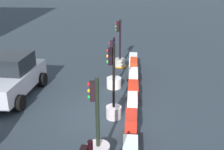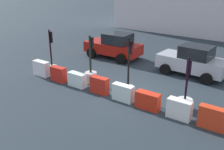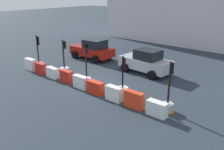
{
  "view_description": "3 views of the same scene",
  "coord_description": "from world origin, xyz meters",
  "px_view_note": "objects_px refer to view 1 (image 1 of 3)",
  "views": [
    {
      "loc": [
        -9.48,
        -0.94,
        5.35
      ],
      "look_at": [
        1.72,
        -0.06,
        1.04
      ],
      "focal_mm": 45.0,
      "sensor_mm": 36.0,
      "label": 1
    },
    {
      "loc": [
        6.21,
        -10.54,
        5.71
      ],
      "look_at": [
        -1.22,
        -0.07,
        0.76
      ],
      "focal_mm": 42.13,
      "sensor_mm": 36.0,
      "label": 2
    },
    {
      "loc": [
        11.04,
        -10.71,
        6.02
      ],
      "look_at": [
        1.31,
        0.67,
        0.74
      ],
      "focal_mm": 39.09,
      "sensor_mm": 36.0,
      "label": 3
    }
  ],
  "objects_px": {
    "construction_barrier_3": "(131,126)",
    "construction_barrier_8": "(133,61)",
    "construction_barrier_6": "(133,79)",
    "traffic_light_4": "(120,58)",
    "traffic_light_1": "(98,149)",
    "traffic_light_3": "(114,79)",
    "construction_barrier_4": "(132,107)",
    "traffic_light_2": "(113,103)",
    "construction_barrier_5": "(133,93)",
    "car_silver_hatchback": "(12,77)",
    "construction_barrier_7": "(134,68)"
  },
  "relations": [
    {
      "from": "construction_barrier_3",
      "to": "construction_barrier_8",
      "type": "relative_size",
      "value": 0.91
    },
    {
      "from": "construction_barrier_6",
      "to": "construction_barrier_8",
      "type": "distance_m",
      "value": 2.78
    },
    {
      "from": "traffic_light_4",
      "to": "construction_barrier_8",
      "type": "xyz_separation_m",
      "value": [
        -0.18,
        -0.77,
        -0.1
      ]
    },
    {
      "from": "traffic_light_1",
      "to": "traffic_light_3",
      "type": "height_order",
      "value": "traffic_light_1"
    },
    {
      "from": "construction_barrier_3",
      "to": "construction_barrier_4",
      "type": "xyz_separation_m",
      "value": [
        1.45,
        -0.03,
        -0.02
      ]
    },
    {
      "from": "traffic_light_2",
      "to": "traffic_light_4",
      "type": "distance_m",
      "value": 5.94
    },
    {
      "from": "construction_barrier_5",
      "to": "car_silver_hatchback",
      "type": "bearing_deg",
      "value": 88.36
    },
    {
      "from": "construction_barrier_5",
      "to": "construction_barrier_7",
      "type": "height_order",
      "value": "construction_barrier_7"
    },
    {
      "from": "construction_barrier_4",
      "to": "car_silver_hatchback",
      "type": "xyz_separation_m",
      "value": [
        1.49,
        5.29,
        0.47
      ]
    },
    {
      "from": "traffic_light_4",
      "to": "traffic_light_2",
      "type": "bearing_deg",
      "value": -179.27
    },
    {
      "from": "traffic_light_1",
      "to": "construction_barrier_8",
      "type": "height_order",
      "value": "traffic_light_1"
    },
    {
      "from": "construction_barrier_5",
      "to": "car_silver_hatchback",
      "type": "relative_size",
      "value": 0.27
    },
    {
      "from": "construction_barrier_3",
      "to": "construction_barrier_4",
      "type": "height_order",
      "value": "construction_barrier_3"
    },
    {
      "from": "traffic_light_4",
      "to": "car_silver_hatchback",
      "type": "height_order",
      "value": "traffic_light_4"
    },
    {
      "from": "construction_barrier_6",
      "to": "car_silver_hatchback",
      "type": "distance_m",
      "value": 5.48
    },
    {
      "from": "traffic_light_4",
      "to": "construction_barrier_5",
      "type": "relative_size",
      "value": 2.42
    },
    {
      "from": "car_silver_hatchback",
      "to": "construction_barrier_8",
      "type": "bearing_deg",
      "value": -52.11
    },
    {
      "from": "construction_barrier_5",
      "to": "car_silver_hatchback",
      "type": "xyz_separation_m",
      "value": [
        0.15,
        5.31,
        0.49
      ]
    },
    {
      "from": "traffic_light_4",
      "to": "construction_barrier_6",
      "type": "height_order",
      "value": "traffic_light_4"
    },
    {
      "from": "car_silver_hatchback",
      "to": "traffic_light_2",
      "type": "bearing_deg",
      "value": -109.83
    },
    {
      "from": "traffic_light_4",
      "to": "car_silver_hatchback",
      "type": "bearing_deg",
      "value": 133.58
    },
    {
      "from": "construction_barrier_3",
      "to": "traffic_light_1",
      "type": "bearing_deg",
      "value": 145.13
    },
    {
      "from": "traffic_light_3",
      "to": "traffic_light_4",
      "type": "relative_size",
      "value": 0.9
    },
    {
      "from": "traffic_light_3",
      "to": "traffic_light_4",
      "type": "xyz_separation_m",
      "value": [
        3.07,
        -0.12,
        0.05
      ]
    },
    {
      "from": "traffic_light_3",
      "to": "construction_barrier_5",
      "type": "height_order",
      "value": "traffic_light_3"
    },
    {
      "from": "traffic_light_2",
      "to": "construction_barrier_5",
      "type": "distance_m",
      "value": 1.68
    },
    {
      "from": "construction_barrier_3",
      "to": "construction_barrier_6",
      "type": "bearing_deg",
      "value": -0.59
    },
    {
      "from": "traffic_light_1",
      "to": "construction_barrier_4",
      "type": "bearing_deg",
      "value": -19.07
    },
    {
      "from": "construction_barrier_6",
      "to": "construction_barrier_8",
      "type": "height_order",
      "value": "construction_barrier_6"
    },
    {
      "from": "construction_barrier_8",
      "to": "traffic_light_3",
      "type": "bearing_deg",
      "value": 162.88
    },
    {
      "from": "construction_barrier_4",
      "to": "construction_barrier_6",
      "type": "distance_m",
      "value": 2.82
    },
    {
      "from": "traffic_light_1",
      "to": "construction_barrier_4",
      "type": "relative_size",
      "value": 2.48
    },
    {
      "from": "traffic_light_1",
      "to": "construction_barrier_7",
      "type": "xyz_separation_m",
      "value": [
        6.98,
        -0.98,
        0.02
      ]
    },
    {
      "from": "traffic_light_4",
      "to": "construction_barrier_3",
      "type": "height_order",
      "value": "traffic_light_4"
    },
    {
      "from": "traffic_light_3",
      "to": "construction_barrier_6",
      "type": "relative_size",
      "value": 2.37
    },
    {
      "from": "traffic_light_2",
      "to": "traffic_light_4",
      "type": "height_order",
      "value": "traffic_light_2"
    },
    {
      "from": "traffic_light_1",
      "to": "construction_barrier_3",
      "type": "xyz_separation_m",
      "value": [
        1.34,
        -0.93,
        -0.01
      ]
    },
    {
      "from": "traffic_light_2",
      "to": "car_silver_hatchback",
      "type": "xyz_separation_m",
      "value": [
        1.65,
        4.58,
        0.28
      ]
    },
    {
      "from": "traffic_light_2",
      "to": "traffic_light_4",
      "type": "relative_size",
      "value": 1.09
    },
    {
      "from": "traffic_light_2",
      "to": "construction_barrier_7",
      "type": "xyz_separation_m",
      "value": [
        4.36,
        -0.73,
        -0.14
      ]
    },
    {
      "from": "traffic_light_2",
      "to": "construction_barrier_8",
      "type": "bearing_deg",
      "value": -6.9
    },
    {
      "from": "construction_barrier_4",
      "to": "construction_barrier_7",
      "type": "bearing_deg",
      "value": -0.24
    },
    {
      "from": "traffic_light_2",
      "to": "construction_barrier_4",
      "type": "bearing_deg",
      "value": -77.55
    },
    {
      "from": "construction_barrier_7",
      "to": "construction_barrier_3",
      "type": "bearing_deg",
      "value": 179.51
    },
    {
      "from": "traffic_light_2",
      "to": "construction_barrier_3",
      "type": "relative_size",
      "value": 3.0
    },
    {
      "from": "traffic_light_1",
      "to": "construction_barrier_4",
      "type": "height_order",
      "value": "traffic_light_1"
    },
    {
      "from": "construction_barrier_5",
      "to": "construction_barrier_7",
      "type": "bearing_deg",
      "value": 0.03
    },
    {
      "from": "construction_barrier_3",
      "to": "construction_barrier_8",
      "type": "distance_m",
      "value": 7.05
    },
    {
      "from": "traffic_light_2",
      "to": "traffic_light_3",
      "type": "relative_size",
      "value": 1.21
    },
    {
      "from": "construction_barrier_6",
      "to": "traffic_light_2",
      "type": "bearing_deg",
      "value": 166.36
    }
  ]
}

